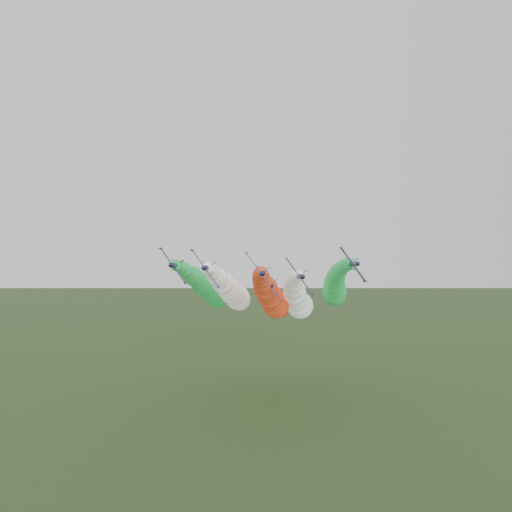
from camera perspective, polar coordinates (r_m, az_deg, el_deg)
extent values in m
plane|color=#364D22|center=(106.31, 2.09, -22.89)|extent=(3000.00, 3000.00, 0.00)
cylinder|color=black|center=(92.25, 0.66, -1.99)|extent=(1.49, 8.75, 1.49)
cone|color=black|center=(87.10, 0.76, -2.02)|extent=(1.36, 1.75, 1.36)
cone|color=black|center=(97.01, 0.58, -1.97)|extent=(1.36, 0.87, 1.36)
ellipsoid|color=black|center=(90.32, 0.90, -1.86)|extent=(0.94, 1.83, 0.99)
cube|color=black|center=(92.06, 0.59, -2.05)|extent=(5.52, 1.85, 7.66)
cylinder|color=black|center=(92.06, -1.10, 0.32)|extent=(0.60, 2.53, 0.60)
cylinder|color=black|center=(92.29, 2.28, -4.40)|extent=(0.60, 2.53, 0.60)
cube|color=black|center=(95.97, 1.14, -1.58)|extent=(1.90, 1.46, 1.41)
cube|color=black|center=(95.95, 0.66, -1.92)|extent=(2.22, 1.07, 3.06)
sphere|color=red|center=(95.65, 0.60, -1.97)|extent=(2.23, 2.23, 2.23)
sphere|color=red|center=(98.69, 0.56, -2.01)|extent=(3.01, 3.01, 3.01)
sphere|color=red|center=(101.74, 0.54, -2.11)|extent=(2.86, 2.86, 2.86)
sphere|color=red|center=(104.78, 0.55, -2.25)|extent=(3.54, 3.54, 3.54)
sphere|color=red|center=(107.83, 0.57, -2.40)|extent=(3.36, 3.36, 3.36)
sphere|color=red|center=(110.88, 0.62, -2.58)|extent=(4.11, 4.11, 4.11)
sphere|color=red|center=(113.93, 0.68, -2.78)|extent=(3.93, 3.93, 3.93)
sphere|color=red|center=(116.99, 0.75, -2.98)|extent=(4.68, 4.68, 4.68)
sphere|color=red|center=(120.06, 0.84, -3.20)|extent=(4.91, 4.91, 4.91)
sphere|color=red|center=(123.12, 0.95, -3.43)|extent=(4.85, 4.85, 4.85)
sphere|color=red|center=(126.19, 1.06, -3.66)|extent=(6.20, 6.20, 6.20)
sphere|color=red|center=(129.27, 1.19, -3.90)|extent=(6.19, 6.19, 6.19)
sphere|color=red|center=(132.36, 1.33, -4.14)|extent=(5.19, 5.19, 5.19)
sphere|color=red|center=(135.45, 1.48, -4.39)|extent=(5.72, 5.72, 5.72)
sphere|color=red|center=(138.54, 1.64, -4.64)|extent=(6.86, 6.86, 6.86)
sphere|color=red|center=(141.65, 1.80, -4.89)|extent=(6.21, 6.21, 6.21)
sphere|color=red|center=(144.76, 1.98, -5.15)|extent=(6.68, 6.68, 6.68)
sphere|color=red|center=(147.88, 2.16, -5.41)|extent=(7.67, 7.67, 7.67)
sphere|color=red|center=(151.01, 2.35, -5.66)|extent=(7.87, 7.87, 7.87)
cylinder|color=black|center=(104.17, -5.75, -1.37)|extent=(1.49, 8.75, 1.49)
cone|color=black|center=(99.03, -6.00, -1.37)|extent=(1.36, 1.75, 1.36)
cone|color=black|center=(108.92, -5.55, -1.38)|extent=(1.36, 0.87, 1.36)
ellipsoid|color=black|center=(102.21, -5.66, -1.24)|extent=(0.94, 1.83, 0.99)
cube|color=black|center=(103.98, -5.83, -1.42)|extent=(5.52, 1.85, 7.66)
cylinder|color=black|center=(104.32, -7.31, 0.67)|extent=(0.60, 2.53, 0.60)
cylinder|color=black|center=(103.86, -4.34, -3.52)|extent=(0.60, 2.53, 0.60)
cube|color=black|center=(107.79, -5.11, -1.03)|extent=(1.90, 1.46, 1.41)
cube|color=black|center=(107.84, -5.53, -1.33)|extent=(2.22, 1.07, 3.06)
sphere|color=white|center=(107.56, -5.61, -1.37)|extent=(2.48, 2.48, 2.48)
sphere|color=white|center=(110.59, -5.47, -1.43)|extent=(3.01, 3.01, 3.01)
sphere|color=white|center=(113.62, -5.33, -1.53)|extent=(2.97, 2.97, 2.97)
sphere|color=white|center=(116.64, -5.17, -1.67)|extent=(3.27, 3.27, 3.27)
sphere|color=white|center=(119.67, -5.00, -1.82)|extent=(3.64, 3.64, 3.64)
sphere|color=white|center=(122.69, -4.82, -2.00)|extent=(3.35, 3.35, 3.35)
sphere|color=white|center=(125.72, -4.64, -2.19)|extent=(4.40, 4.40, 4.40)
sphere|color=white|center=(128.75, -4.44, -2.39)|extent=(5.02, 5.02, 5.02)
sphere|color=white|center=(131.78, -4.24, -2.61)|extent=(5.01, 5.01, 5.01)
sphere|color=white|center=(134.81, -4.03, -2.83)|extent=(4.50, 4.50, 4.50)
sphere|color=white|center=(137.84, -3.82, -3.05)|extent=(5.97, 5.97, 5.97)
sphere|color=white|center=(140.88, -3.60, -3.29)|extent=(5.18, 5.18, 5.18)
sphere|color=white|center=(143.92, -3.37, -3.53)|extent=(5.64, 5.64, 5.64)
sphere|color=white|center=(146.96, -3.14, -3.77)|extent=(6.67, 6.67, 6.67)
sphere|color=white|center=(150.02, -2.90, -4.01)|extent=(7.04, 7.04, 7.04)
sphere|color=white|center=(153.07, -2.65, -4.26)|extent=(7.46, 7.46, 7.46)
sphere|color=white|center=(156.14, -2.40, -4.51)|extent=(6.80, 6.80, 6.80)
sphere|color=white|center=(159.21, -2.15, -4.76)|extent=(7.84, 7.84, 7.84)
sphere|color=white|center=(162.28, -1.90, -5.02)|extent=(7.10, 7.10, 7.10)
cylinder|color=black|center=(102.23, 5.08, -2.35)|extent=(1.49, 8.75, 1.49)
cone|color=black|center=(97.11, 5.40, -2.39)|extent=(1.36, 1.75, 1.36)
cone|color=black|center=(106.97, 4.80, -2.31)|extent=(1.36, 0.87, 1.36)
ellipsoid|color=black|center=(100.33, 5.38, -2.23)|extent=(0.94, 1.83, 0.99)
cube|color=black|center=(102.03, 5.02, -2.40)|extent=(5.52, 1.85, 7.66)
cylinder|color=black|center=(101.78, 3.50, -0.26)|extent=(0.60, 2.53, 0.60)
cylinder|color=black|center=(102.48, 6.54, -4.51)|extent=(0.60, 2.53, 0.60)
cube|color=black|center=(106.00, 5.35, -1.96)|extent=(1.90, 1.46, 1.41)
cube|color=black|center=(105.92, 4.93, -2.27)|extent=(2.22, 1.07, 3.06)
sphere|color=white|center=(105.62, 4.88, -2.32)|extent=(2.63, 2.63, 2.63)
sphere|color=white|center=(108.64, 4.72, -2.35)|extent=(2.82, 2.82, 2.82)
sphere|color=white|center=(111.68, 4.60, -2.43)|extent=(2.90, 2.90, 2.90)
sphere|color=white|center=(114.72, 4.49, -2.54)|extent=(3.14, 3.14, 3.14)
sphere|color=white|center=(117.76, 4.41, -2.68)|extent=(3.71, 3.71, 3.71)
sphere|color=white|center=(120.81, 4.36, -2.83)|extent=(3.75, 3.75, 3.75)
sphere|color=white|center=(123.87, 4.32, -3.01)|extent=(4.65, 4.65, 4.65)
sphere|color=white|center=(126.93, 4.30, -3.19)|extent=(4.94, 4.94, 4.94)
sphere|color=white|center=(130.00, 4.31, -3.39)|extent=(4.56, 4.56, 4.56)
sphere|color=white|center=(133.08, 4.32, -3.59)|extent=(5.66, 5.66, 5.66)
sphere|color=white|center=(136.16, 4.35, -3.80)|extent=(5.18, 5.18, 5.18)
sphere|color=white|center=(139.25, 4.40, -4.02)|extent=(5.13, 5.13, 5.13)
sphere|color=white|center=(142.35, 4.46, -4.25)|extent=(6.50, 6.50, 6.50)
sphere|color=white|center=(145.46, 4.53, -4.47)|extent=(6.06, 6.06, 6.06)
sphere|color=white|center=(148.57, 4.62, -4.71)|extent=(6.13, 6.13, 6.13)
sphere|color=white|center=(151.69, 4.71, -4.94)|extent=(6.71, 6.71, 6.71)
sphere|color=white|center=(154.82, 4.82, -5.18)|extent=(6.43, 6.43, 6.43)
sphere|color=white|center=(157.96, 4.93, -5.42)|extent=(7.80, 7.80, 7.80)
sphere|color=white|center=(161.11, 5.06, -5.66)|extent=(8.47, 8.47, 8.47)
cylinder|color=black|center=(111.53, -9.38, -1.05)|extent=(1.49, 8.75, 1.49)
cone|color=black|center=(106.43, -9.78, -1.03)|extent=(1.36, 1.75, 1.36)
cone|color=black|center=(116.24, -9.04, -1.07)|extent=(1.36, 0.87, 1.36)
ellipsoid|color=black|center=(109.56, -9.37, -0.92)|extent=(0.94, 1.83, 0.99)
cube|color=black|center=(111.35, -9.46, -1.09)|extent=(5.52, 1.85, 7.66)
cylinder|color=black|center=(111.87, -10.82, 0.86)|extent=(0.60, 2.53, 0.60)
cylinder|color=black|center=(111.03, -8.08, -3.06)|extent=(0.60, 2.53, 0.60)
cube|color=black|center=(115.07, -8.67, -0.74)|extent=(1.90, 1.46, 1.41)
cube|color=black|center=(115.17, -9.06, -1.02)|extent=(2.22, 1.07, 3.06)
sphere|color=green|center=(114.90, -9.14, -1.06)|extent=(2.63, 2.63, 2.63)
sphere|color=green|center=(117.90, -8.92, -1.12)|extent=(2.42, 2.42, 2.42)
sphere|color=green|center=(120.91, -8.70, -1.23)|extent=(2.96, 2.96, 2.96)
sphere|color=green|center=(123.91, -8.47, -1.36)|extent=(2.98, 2.98, 2.98)
sphere|color=green|center=(126.91, -8.23, -1.52)|extent=(3.69, 3.69, 3.69)
sphere|color=green|center=(129.91, -7.99, -1.69)|extent=(3.49, 3.49, 3.49)
sphere|color=green|center=(132.90, -7.74, -1.88)|extent=(3.92, 3.92, 3.92)
sphere|color=green|center=(135.90, -7.49, -2.08)|extent=(4.70, 4.70, 4.70)
sphere|color=green|center=(138.90, -7.24, -2.29)|extent=(5.36, 5.36, 5.36)
sphere|color=green|center=(141.90, -6.97, -2.50)|extent=(4.63, 4.63, 4.63)
sphere|color=green|center=(144.90, -6.71, -2.73)|extent=(5.27, 5.27, 5.27)
sphere|color=green|center=(147.90, -6.44, -2.96)|extent=(5.82, 5.82, 5.82)
sphere|color=green|center=(150.91, -6.16, -3.19)|extent=(6.37, 6.37, 6.37)
sphere|color=green|center=(153.92, -5.89, -3.43)|extent=(5.97, 5.97, 5.97)
sphere|color=green|center=(156.93, -5.61, -3.67)|extent=(5.99, 5.99, 5.99)
sphere|color=green|center=(159.95, -5.32, -3.92)|extent=(6.96, 6.96, 6.96)
sphere|color=green|center=(162.98, -5.04, -4.16)|extent=(6.92, 6.92, 6.92)
sphere|color=green|center=(166.01, -4.75, -4.41)|extent=(7.41, 7.41, 7.41)
sphere|color=green|center=(169.04, -4.46, -4.66)|extent=(7.60, 7.60, 7.60)
cylinder|color=black|center=(114.41, 11.07, -0.90)|extent=(1.49, 8.75, 1.49)
cone|color=black|center=(109.38, 11.64, -0.88)|extent=(1.36, 1.75, 1.36)
cone|color=black|center=(119.08, 10.59, -0.93)|extent=(1.36, 0.87, 1.36)
ellipsoid|color=black|center=(112.59, 11.44, -0.78)|extent=(0.94, 1.83, 0.99)
cube|color=black|center=(114.20, 11.03, -0.95)|extent=(5.52, 1.85, 7.66)
cylinder|color=black|center=(113.76, 9.69, 0.96)|extent=(0.60, 2.53, 0.60)
cylinder|color=black|center=(114.83, 12.37, -2.84)|extent=(0.60, 2.53, 0.60)
cube|color=black|center=(118.22, 11.12, -0.61)|extent=(1.90, 1.46, 1.41)
cube|color=black|center=(118.05, 10.75, -0.88)|extent=(2.22, 1.07, 3.06)
sphere|color=green|center=(117.74, 10.72, -0.92)|extent=(2.71, 2.71, 2.71)
sphere|color=green|center=(120.72, 10.44, -0.98)|extent=(2.46, 2.46, 2.46)
sphere|color=green|center=(123.71, 10.18, -1.09)|extent=(3.39, 3.39, 3.39)
sphere|color=green|center=(126.71, 9.96, -1.22)|extent=(3.36, 3.36, 3.36)
sphere|color=green|center=(129.72, 9.76, -1.38)|extent=(3.33, 3.33, 3.33)
sphere|color=green|center=(132.74, 9.58, -1.55)|extent=(4.06, 4.06, 4.06)
sphere|color=green|center=(135.77, 9.43, -1.74)|extent=(4.55, 4.55, 4.55)
sphere|color=green|center=(138.81, 9.31, -1.94)|extent=(4.52, 4.52, 4.52)
sphere|color=green|center=(141.86, 9.20, -2.14)|extent=(4.93, 4.93, 4.93)
sphere|color=green|center=(144.92, 9.11, -2.36)|extent=(5.36, 5.36, 5.36)
sphere|color=green|center=(147.98, 9.04, -2.58)|extent=(5.52, 5.52, 5.52)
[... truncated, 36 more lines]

